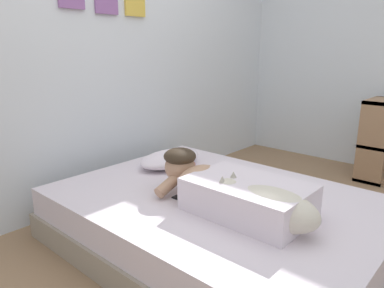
# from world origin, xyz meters

# --- Properties ---
(ground_plane) EXTENTS (12.77, 12.77, 0.00)m
(ground_plane) POSITION_xyz_m (0.00, 0.00, 0.00)
(ground_plane) COLOR #8C6B4C
(back_wall) EXTENTS (4.38, 0.12, 2.50)m
(back_wall) POSITION_xyz_m (-0.00, 1.36, 1.25)
(back_wall) COLOR silver
(back_wall) RESTS_ON ground
(side_wall_right) EXTENTS (0.10, 5.62, 2.50)m
(side_wall_right) POSITION_xyz_m (2.24, 0.15, 1.25)
(side_wall_right) COLOR silver
(side_wall_right) RESTS_ON ground
(bed) EXTENTS (1.44, 1.96, 0.34)m
(bed) POSITION_xyz_m (-0.08, 0.17, 0.17)
(bed) COLOR gray
(bed) RESTS_ON ground
(pillow) EXTENTS (0.52, 0.32, 0.11)m
(pillow) POSITION_xyz_m (0.14, 0.79, 0.39)
(pillow) COLOR silver
(pillow) RESTS_ON bed
(person_lying) EXTENTS (0.43, 0.92, 0.27)m
(person_lying) POSITION_xyz_m (-0.16, 0.04, 0.44)
(person_lying) COLOR silver
(person_lying) RESTS_ON bed
(dog) EXTENTS (0.26, 0.57, 0.21)m
(dog) POSITION_xyz_m (-0.21, -0.24, 0.44)
(dog) COLOR beige
(dog) RESTS_ON bed
(coffee_cup) EXTENTS (0.12, 0.09, 0.07)m
(coffee_cup) POSITION_xyz_m (0.13, 0.60, 0.37)
(coffee_cup) COLOR #D84C47
(coffee_cup) RESTS_ON bed
(cell_phone) EXTENTS (0.07, 0.14, 0.01)m
(cell_phone) POSITION_xyz_m (-0.26, 0.28, 0.34)
(cell_phone) COLOR black
(cell_phone) RESTS_ON bed
(bookshelf) EXTENTS (0.45, 0.24, 0.75)m
(bookshelf) POSITION_xyz_m (1.87, -0.19, 0.39)
(bookshelf) COLOR #997251
(bookshelf) RESTS_ON ground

